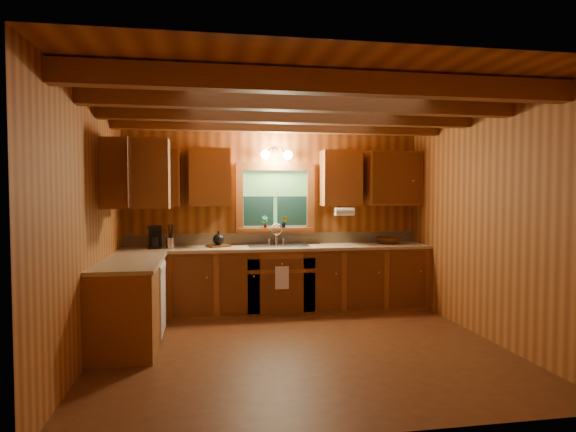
# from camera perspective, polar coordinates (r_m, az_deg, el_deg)

# --- Properties ---
(room) EXTENTS (4.20, 4.20, 4.20)m
(room) POSITION_cam_1_polar(r_m,az_deg,el_deg) (5.03, 1.54, -0.98)
(room) COLOR #572E15
(room) RESTS_ON ground
(ceiling_beams) EXTENTS (4.20, 2.54, 0.18)m
(ceiling_beams) POSITION_cam_1_polar(r_m,az_deg,el_deg) (5.10, 1.55, 12.49)
(ceiling_beams) COLOR brown
(ceiling_beams) RESTS_ON room
(base_cabinets) EXTENTS (4.20, 2.22, 0.86)m
(base_cabinets) POSITION_cam_1_polar(r_m,az_deg,el_deg) (6.34, -5.19, -8.17)
(base_cabinets) COLOR brown
(base_cabinets) RESTS_ON ground
(countertop) EXTENTS (4.20, 2.24, 0.04)m
(countertop) POSITION_cam_1_polar(r_m,az_deg,el_deg) (6.28, -5.09, -4.12)
(countertop) COLOR tan
(countertop) RESTS_ON base_cabinets
(backsplash) EXTENTS (4.20, 0.02, 0.16)m
(backsplash) POSITION_cam_1_polar(r_m,az_deg,el_deg) (6.91, -1.52, -2.66)
(backsplash) COLOR tan
(backsplash) RESTS_ON room
(dishwasher_panel) EXTENTS (0.02, 0.60, 0.80)m
(dishwasher_panel) POSITION_cam_1_polar(r_m,az_deg,el_deg) (5.75, -14.58, -9.36)
(dishwasher_panel) COLOR white
(dishwasher_panel) RESTS_ON base_cabinets
(upper_cabinets) EXTENTS (4.19, 1.77, 0.78)m
(upper_cabinets) POSITION_cam_1_polar(r_m,az_deg,el_deg) (6.37, -5.98, 4.62)
(upper_cabinets) COLOR brown
(upper_cabinets) RESTS_ON room
(window) EXTENTS (1.12, 0.08, 1.00)m
(window) POSITION_cam_1_polar(r_m,az_deg,el_deg) (6.86, -1.50, 1.89)
(window) COLOR brown
(window) RESTS_ON room
(window_sill) EXTENTS (1.06, 0.14, 0.04)m
(window_sill) POSITION_cam_1_polar(r_m,az_deg,el_deg) (6.84, -1.44, -1.54)
(window_sill) COLOR brown
(window_sill) RESTS_ON room
(wall_sconce) EXTENTS (0.45, 0.21, 0.17)m
(wall_sconce) POSITION_cam_1_polar(r_m,az_deg,el_deg) (6.77, -1.36, 7.27)
(wall_sconce) COLOR black
(wall_sconce) RESTS_ON room
(paper_towel_roll) EXTENTS (0.27, 0.11, 0.11)m
(paper_towel_roll) POSITION_cam_1_polar(r_m,az_deg,el_deg) (6.74, 6.68, 0.51)
(paper_towel_roll) COLOR white
(paper_towel_roll) RESTS_ON upper_cabinets
(dish_towel) EXTENTS (0.18, 0.01, 0.30)m
(dish_towel) POSITION_cam_1_polar(r_m,az_deg,el_deg) (6.36, -0.71, -7.30)
(dish_towel) COLOR white
(dish_towel) RESTS_ON base_cabinets
(sink) EXTENTS (0.82, 0.48, 0.43)m
(sink) POSITION_cam_1_polar(r_m,az_deg,el_deg) (6.65, -1.17, -3.95)
(sink) COLOR silver
(sink) RESTS_ON countertop
(coffee_maker) EXTENTS (0.17, 0.22, 0.30)m
(coffee_maker) POSITION_cam_1_polar(r_m,az_deg,el_deg) (6.60, -15.44, -2.42)
(coffee_maker) COLOR black
(coffee_maker) RESTS_ON countertop
(utensil_crock) EXTENTS (0.11, 0.11, 0.32)m
(utensil_crock) POSITION_cam_1_polar(r_m,az_deg,el_deg) (6.56, -13.74, -3.04)
(utensil_crock) COLOR silver
(utensil_crock) RESTS_ON countertop
(cutting_board) EXTENTS (0.35, 0.31, 0.03)m
(cutting_board) POSITION_cam_1_polar(r_m,az_deg,el_deg) (6.61, -8.20, -3.51)
(cutting_board) COLOR #5C2F13
(cutting_board) RESTS_ON countertop
(teakettle) EXTENTS (0.15, 0.15, 0.19)m
(teakettle) POSITION_cam_1_polar(r_m,az_deg,el_deg) (6.60, -8.20, -2.75)
(teakettle) COLOR black
(teakettle) RESTS_ON cutting_board
(wicker_basket) EXTENTS (0.46, 0.46, 0.09)m
(wicker_basket) POSITION_cam_1_polar(r_m,az_deg,el_deg) (7.09, 11.83, -2.87)
(wicker_basket) COLOR #48230C
(wicker_basket) RESTS_ON countertop
(potted_plant_left) EXTENTS (0.10, 0.07, 0.18)m
(potted_plant_left) POSITION_cam_1_polar(r_m,az_deg,el_deg) (6.78, -2.72, -0.67)
(potted_plant_left) COLOR #5C2F13
(potted_plant_left) RESTS_ON window_sill
(potted_plant_right) EXTENTS (0.11, 0.10, 0.16)m
(potted_plant_right) POSITION_cam_1_polar(r_m,az_deg,el_deg) (6.81, -0.47, -0.71)
(potted_plant_right) COLOR #5C2F13
(potted_plant_right) RESTS_ON window_sill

